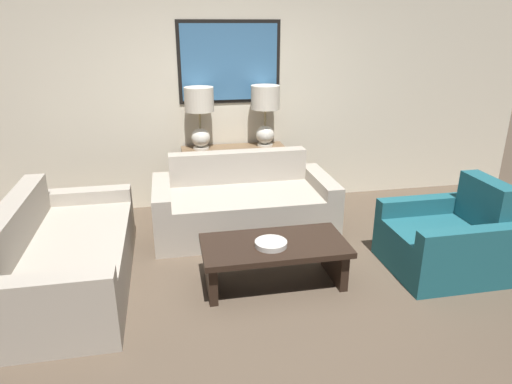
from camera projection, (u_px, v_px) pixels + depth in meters
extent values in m
plane|color=brown|center=(273.00, 303.00, 3.68)|extent=(20.00, 20.00, 0.00)
cube|color=beige|center=(229.00, 95.00, 5.38)|extent=(7.65, 0.10, 2.65)
cube|color=black|center=(229.00, 62.00, 5.20)|extent=(1.18, 0.01, 0.92)
cube|color=teal|center=(230.00, 62.00, 5.19)|extent=(1.10, 0.02, 0.84)
cube|color=brown|center=(234.00, 178.00, 5.47)|extent=(1.21, 0.35, 0.75)
cylinder|color=silver|center=(201.00, 148.00, 5.27)|extent=(0.18, 0.18, 0.02)
sphere|color=silver|center=(201.00, 138.00, 5.23)|extent=(0.22, 0.22, 0.22)
cylinder|color=#8C7A51|center=(200.00, 120.00, 5.16)|extent=(0.02, 0.02, 0.20)
cylinder|color=beige|center=(199.00, 99.00, 5.08)|extent=(0.33, 0.33, 0.27)
cylinder|color=silver|center=(265.00, 145.00, 5.41)|extent=(0.18, 0.18, 0.02)
sphere|color=silver|center=(265.00, 135.00, 5.37)|extent=(0.22, 0.22, 0.22)
cylinder|color=#8C7A51|center=(265.00, 117.00, 5.29)|extent=(0.02, 0.02, 0.20)
cylinder|color=beige|center=(265.00, 97.00, 5.21)|extent=(0.33, 0.33, 0.27)
cube|color=#ADA393|center=(246.00, 215.00, 4.79)|extent=(1.52, 0.75, 0.45)
cube|color=#ADA393|center=(238.00, 185.00, 5.16)|extent=(1.52, 0.18, 0.79)
cube|color=#ADA393|center=(163.00, 212.00, 4.70)|extent=(0.18, 0.93, 0.58)
cube|color=#ADA393|center=(320.00, 201.00, 5.01)|extent=(0.18, 0.93, 0.58)
cube|color=#ADA393|center=(82.00, 262.00, 3.85)|extent=(0.75, 1.52, 0.45)
cube|color=#ADA393|center=(20.00, 249.00, 3.71)|extent=(0.18, 1.52, 0.79)
cube|color=#ADA393|center=(47.00, 316.00, 3.03)|extent=(0.93, 0.18, 0.58)
cube|color=#ADA393|center=(85.00, 217.00, 4.59)|extent=(0.93, 0.18, 0.58)
cube|color=black|center=(274.00, 246.00, 3.83)|extent=(1.22, 0.61, 0.05)
cube|color=black|center=(210.00, 272.00, 3.80)|extent=(0.07, 0.49, 0.34)
cube|color=black|center=(335.00, 260.00, 4.00)|extent=(0.07, 0.49, 0.34)
cylinder|color=beige|center=(271.00, 244.00, 3.76)|extent=(0.27, 0.27, 0.04)
cube|color=#1E5B66|center=(432.00, 250.00, 4.11)|extent=(0.75, 0.59, 0.40)
cube|color=#1E5B66|center=(482.00, 224.00, 4.12)|extent=(0.18, 0.59, 0.84)
cube|color=#1E5B66|center=(421.00, 224.00, 4.43)|extent=(0.93, 0.14, 0.56)
cube|color=#1E5B66|center=(468.00, 260.00, 3.76)|extent=(0.93, 0.14, 0.56)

